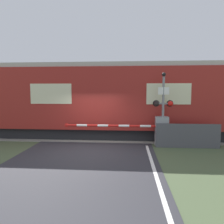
# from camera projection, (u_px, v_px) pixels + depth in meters

# --- Properties ---
(ground_plane) EXTENTS (80.00, 80.00, 0.00)m
(ground_plane) POSITION_uv_depth(u_px,v_px,m) (90.00, 151.00, 9.43)
(ground_plane) COLOR #475638
(track_bed) EXTENTS (36.00, 3.20, 0.13)m
(track_bed) POSITION_uv_depth(u_px,v_px,m) (99.00, 136.00, 12.43)
(track_bed) COLOR gray
(track_bed) RESTS_ON ground_plane
(train) EXTENTS (21.31, 2.73, 4.03)m
(train) POSITION_uv_depth(u_px,v_px,m) (60.00, 100.00, 12.41)
(train) COLOR black
(train) RESTS_ON ground_plane
(crossing_barrier) EXTENTS (4.96, 0.44, 1.38)m
(crossing_barrier) POSITION_uv_depth(u_px,v_px,m) (155.00, 130.00, 10.27)
(crossing_barrier) COLOR gray
(crossing_barrier) RESTS_ON ground_plane
(signal_post) EXTENTS (0.93, 0.26, 3.41)m
(signal_post) POSITION_uv_depth(u_px,v_px,m) (163.00, 105.00, 10.02)
(signal_post) COLOR gray
(signal_post) RESTS_ON ground_plane
(roadside_fence) EXTENTS (2.85, 0.06, 1.10)m
(roadside_fence) POSITION_uv_depth(u_px,v_px,m) (188.00, 136.00, 9.84)
(roadside_fence) COLOR #4C4C51
(roadside_fence) RESTS_ON ground_plane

